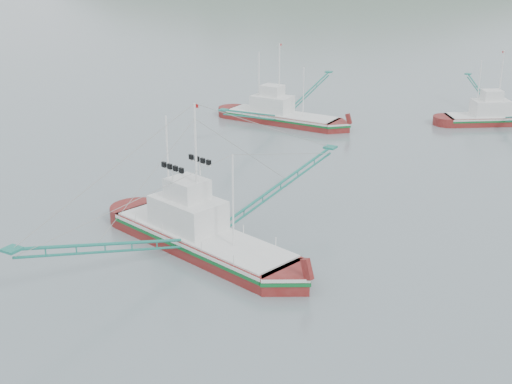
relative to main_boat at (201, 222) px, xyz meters
The scene contains 4 objects.
ground 3.47m from the main_boat, 48.88° to the right, with size 1200.00×1200.00×0.00m, color slate.
main_boat is the anchor object (origin of this frame).
bg_boat_left 34.14m from the main_boat, 110.10° to the left, with size 12.79×23.14×9.36m.
bg_boat_far 44.86m from the main_boat, 78.35° to the left, with size 15.53×19.02×8.59m.
Camera 1 is at (23.12, -32.90, 19.65)m, focal length 50.00 mm.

